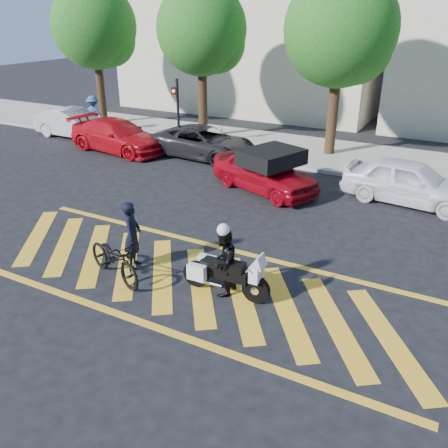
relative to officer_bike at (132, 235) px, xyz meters
The scene contains 18 objects.
ground 1.66m from the officer_bike, ahead, with size 90.00×90.00×0.00m, color black.
sidewalk 12.17m from the officer_bike, 83.36° to the left, with size 60.00×5.00×0.15m, color #9E998E.
crosswalk 1.62m from the officer_bike, ahead, with size 12.33×4.00×0.01m.
building_left 22.45m from the officer_bike, 107.39° to the left, with size 16.00×8.00×10.00m, color beige.
tree_far_left 17.20m from the officer_bike, 133.40° to the left, with size 4.40×4.40×7.41m.
tree_left 13.73m from the officer_bike, 112.28° to the left, with size 4.20×4.20×7.26m.
tree_center 12.93m from the officer_bike, 82.80° to the left, with size 4.60×4.60×7.56m.
signal_pole 11.09m from the officer_bike, 117.48° to the left, with size 0.28×0.43×3.20m.
officer_bike is the anchor object (origin of this frame).
bicycle 0.77m from the officer_bike, 93.76° to the right, with size 0.72×2.08×1.09m, color black.
police_motorcycle 2.62m from the officer_bike, ahead, with size 2.16×0.69×0.95m.
officer_moto 2.59m from the officer_bike, ahead, with size 0.79×0.61×1.62m, color black.
red_convertible 6.68m from the officer_bike, 84.44° to the left, with size 1.69×4.21×1.43m, color maroon.
parked_far_left 14.40m from the officer_bike, 139.96° to the left, with size 1.52×4.35×1.43m, color #A7A8AE.
parked_left 11.11m from the officer_bike, 131.81° to the left, with size 2.01×4.95×1.44m, color red.
parked_mid_left 9.87m from the officer_bike, 110.20° to the left, with size 2.24×4.86×1.35m, color black.
parked_mid_right 9.53m from the officer_bike, 55.61° to the left, with size 1.76×4.37×1.49m, color white.
pedestrian_left 14.62m from the officer_bike, 135.94° to the left, with size 1.19×0.69×1.85m, color #305685.
Camera 1 is at (5.62, -8.29, 6.00)m, focal length 38.00 mm.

